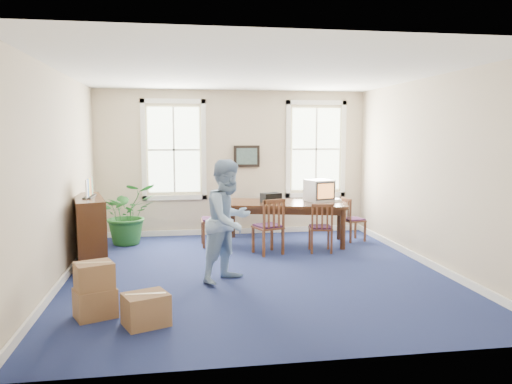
{
  "coord_description": "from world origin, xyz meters",
  "views": [
    {
      "loc": [
        -1.23,
        -7.82,
        2.24
      ],
      "look_at": [
        0.1,
        0.6,
        1.25
      ],
      "focal_mm": 35.0,
      "sensor_mm": 36.0,
      "label": 1
    }
  ],
  "objects": [
    {
      "name": "wall_back",
      "position": [
        0.0,
        3.25,
        1.6
      ],
      "size": [
        6.5,
        0.0,
        6.5
      ],
      "primitive_type": "plane",
      "rotation": [
        1.57,
        0.0,
        0.0
      ],
      "color": "beige",
      "rests_on": "ground"
    },
    {
      "name": "baseboard_right",
      "position": [
        2.97,
        0.0,
        0.06
      ],
      "size": [
        0.04,
        6.5,
        0.12
      ],
      "primitive_type": "cube",
      "color": "white",
      "rests_on": "ground"
    },
    {
      "name": "wall_right",
      "position": [
        3.0,
        0.0,
        1.6
      ],
      "size": [
        0.0,
        6.5,
        6.5
      ],
      "primitive_type": "plane",
      "rotation": [
        1.57,
        0.0,
        -1.57
      ],
      "color": "beige",
      "rests_on": "ground"
    },
    {
      "name": "chair_near_left",
      "position": [
        0.43,
        1.24,
        0.53
      ],
      "size": [
        0.6,
        0.6,
        1.06
      ],
      "primitive_type": null,
      "rotation": [
        0.0,
        0.0,
        3.48
      ],
      "color": "brown",
      "rests_on": "ground"
    },
    {
      "name": "cardboard_boxes",
      "position": [
        -2.08,
        -1.57,
        0.36
      ],
      "size": [
        1.68,
        1.68,
        0.72
      ],
      "primitive_type": null,
      "rotation": [
        0.0,
        0.0,
        0.43
      ],
      "color": "olive",
      "rests_on": "ground"
    },
    {
      "name": "wall_front",
      "position": [
        0.0,
        -3.25,
        1.6
      ],
      "size": [
        6.5,
        0.0,
        6.5
      ],
      "primitive_type": "plane",
      "rotation": [
        -1.57,
        0.0,
        0.0
      ],
      "color": "beige",
      "rests_on": "ground"
    },
    {
      "name": "window_left",
      "position": [
        -1.3,
        3.23,
        1.9
      ],
      "size": [
        1.4,
        0.12,
        2.2
      ],
      "primitive_type": null,
      "color": "white",
      "rests_on": "ground"
    },
    {
      "name": "floor",
      "position": [
        0.0,
        0.0,
        0.0
      ],
      "size": [
        6.5,
        6.5,
        0.0
      ],
      "primitive_type": "plane",
      "color": "navy",
      "rests_on": "ground"
    },
    {
      "name": "credenza",
      "position": [
        -2.75,
        0.99,
        0.62
      ],
      "size": [
        0.79,
        1.64,
        1.24
      ],
      "primitive_type": "cube",
      "rotation": [
        0.0,
        0.0,
        0.22
      ],
      "color": "#402211",
      "rests_on": "ground"
    },
    {
      "name": "chair_end_right",
      "position": [
        2.41,
        2.09,
        0.46
      ],
      "size": [
        0.5,
        0.5,
        0.91
      ],
      "primitive_type": null,
      "rotation": [
        0.0,
        0.0,
        1.81
      ],
      "color": "brown",
      "rests_on": "ground"
    },
    {
      "name": "wall_picture",
      "position": [
        0.3,
        3.2,
        1.75
      ],
      "size": [
        0.58,
        0.06,
        0.48
      ],
      "primitive_type": null,
      "color": "black",
      "rests_on": "ground"
    },
    {
      "name": "crt_tv",
      "position": [
        1.67,
        2.15,
        1.08
      ],
      "size": [
        0.63,
        0.66,
        0.45
      ],
      "primitive_type": null,
      "rotation": [
        0.0,
        0.0,
        0.3
      ],
      "color": "#B7B7BC",
      "rests_on": "conference_table"
    },
    {
      "name": "wall_left",
      "position": [
        -3.0,
        0.0,
        1.6
      ],
      "size": [
        0.0,
        6.5,
        6.5
      ],
      "primitive_type": "plane",
      "rotation": [
        1.57,
        0.0,
        1.57
      ],
      "color": "beige",
      "rests_on": "ground"
    },
    {
      "name": "man",
      "position": [
        -0.47,
        -0.38,
        0.93
      ],
      "size": [
        1.15,
        1.14,
        1.87
      ],
      "primitive_type": "imported",
      "rotation": [
        0.0,
        0.0,
        0.75
      ],
      "color": "#8DAED5",
      "rests_on": "ground"
    },
    {
      "name": "conference_table",
      "position": [
        0.94,
        2.09,
        0.43
      ],
      "size": [
        2.7,
        1.71,
        0.85
      ],
      "primitive_type": null,
      "rotation": [
        0.0,
        0.0,
        -0.25
      ],
      "color": "#402211",
      "rests_on": "ground"
    },
    {
      "name": "equipment_bag",
      "position": [
        0.65,
        2.15,
        0.95
      ],
      "size": [
        0.44,
        0.36,
        0.19
      ],
      "primitive_type": "cube",
      "rotation": [
        0.0,
        0.0,
        0.34
      ],
      "color": "black",
      "rests_on": "conference_table"
    },
    {
      "name": "potted_plant",
      "position": [
        -2.25,
        2.52,
        0.63
      ],
      "size": [
        1.38,
        1.29,
        1.26
      ],
      "primitive_type": "imported",
      "rotation": [
        0.0,
        0.0,
        0.32
      ],
      "color": "#1F5B22",
      "rests_on": "ground"
    },
    {
      "name": "chair_end_left",
      "position": [
        -0.54,
        2.09,
        0.54
      ],
      "size": [
        0.49,
        0.49,
        1.08
      ],
      "primitive_type": null,
      "rotation": [
        0.0,
        0.0,
        -1.56
      ],
      "color": "brown",
      "rests_on": "ground"
    },
    {
      "name": "game_console",
      "position": [
        2.02,
        2.09,
        0.88
      ],
      "size": [
        0.23,
        0.26,
        0.05
      ],
      "primitive_type": "cube",
      "rotation": [
        0.0,
        0.0,
        0.32
      ],
      "color": "white",
      "rests_on": "conference_table"
    },
    {
      "name": "baseboard_back",
      "position": [
        0.0,
        3.22,
        0.06
      ],
      "size": [
        6.0,
        0.04,
        0.12
      ],
      "primitive_type": "cube",
      "color": "white",
      "rests_on": "ground"
    },
    {
      "name": "ceiling",
      "position": [
        0.0,
        0.0,
        3.2
      ],
      "size": [
        6.5,
        6.5,
        0.0
      ],
      "primitive_type": "plane",
      "rotation": [
        3.14,
        0.0,
        0.0
      ],
      "color": "white",
      "rests_on": "ground"
    },
    {
      "name": "brochure_rack",
      "position": [
        -2.73,
        0.99,
        1.41
      ],
      "size": [
        0.44,
        0.77,
        0.34
      ],
      "primitive_type": null,
      "rotation": [
        0.0,
        0.0,
        0.41
      ],
      "color": "#99999E",
      "rests_on": "credenza"
    },
    {
      "name": "chair_near_right",
      "position": [
        1.45,
        1.24,
        0.48
      ],
      "size": [
        0.48,
        0.48,
        0.95
      ],
      "primitive_type": null,
      "rotation": [
        0.0,
        0.0,
        3.0
      ],
      "color": "brown",
      "rests_on": "ground"
    },
    {
      "name": "baseboard_left",
      "position": [
        -2.97,
        0.0,
        0.06
      ],
      "size": [
        0.04,
        6.5,
        0.12
      ],
      "primitive_type": "cube",
      "color": "white",
      "rests_on": "ground"
    },
    {
      "name": "window_right",
      "position": [
        1.9,
        3.23,
        1.9
      ],
      "size": [
        1.4,
        0.12,
        2.2
      ],
      "primitive_type": null,
      "color": "white",
      "rests_on": "ground"
    }
  ]
}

